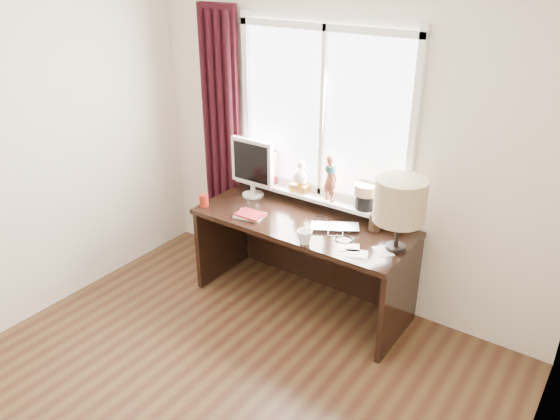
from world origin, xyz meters
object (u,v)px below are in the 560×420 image
Objects in this scene: laptop at (335,227)px; table_lamp at (400,201)px; desk at (309,243)px; mug at (305,237)px; red_cup at (204,200)px; monitor at (252,165)px.

laptop is 0.68× the size of table_lamp.
table_lamp reaches higher than desk.
red_cup is at bearing 176.12° from mug.
desk is at bearing 133.68° from laptop.
mug is 0.06× the size of desk.
red_cup is 0.20× the size of monitor.
table_lamp is at bearing -6.84° from monitor.
table_lamp is at bearing -33.90° from laptop.
desk is (0.80, 0.33, -0.29)m from red_cup.
monitor is (0.20, 0.39, 0.23)m from red_cup.
monitor is at bearing 140.66° from laptop.
table_lamp is (1.36, -0.16, 0.09)m from monitor.
red_cup is 0.49m from monitor.
table_lamp reaches higher than mug.
red_cup is 0.18× the size of table_lamp.
table_lamp reaches higher than monitor.
red_cup is 1.61m from table_lamp.
laptop is 0.60m from table_lamp.
red_cup is at bearing 162.67° from laptop.
mug is 0.95m from monitor.
table_lamp reaches higher than red_cup.
red_cup is 0.91m from desk.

